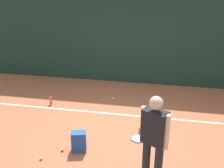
% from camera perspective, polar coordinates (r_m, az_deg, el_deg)
% --- Properties ---
extents(ground_plane, '(12.00, 12.00, 0.00)m').
position_cam_1_polar(ground_plane, '(6.73, -0.63, -9.18)').
color(ground_plane, '#9E5638').
extents(back_fence, '(10.00, 0.10, 2.78)m').
position_cam_1_polar(back_fence, '(8.93, 3.07, 8.78)').
color(back_fence, '#192D23').
rests_on(back_fence, ground).
extents(court_line, '(9.00, 0.05, 0.00)m').
position_cam_1_polar(court_line, '(7.38, 0.52, -6.03)').
color(court_line, white).
rests_on(court_line, ground).
extents(tennis_player, '(0.48, 0.38, 1.70)m').
position_cam_1_polar(tennis_player, '(4.79, 8.42, -10.44)').
color(tennis_player, black).
rests_on(tennis_player, ground).
extents(tennis_racket, '(0.33, 0.61, 0.03)m').
position_cam_1_polar(tennis_racket, '(6.46, 5.26, -10.73)').
color(tennis_racket, black).
rests_on(tennis_racket, ground).
extents(backpack, '(0.34, 0.33, 0.44)m').
position_cam_1_polar(backpack, '(6.01, -6.69, -11.38)').
color(backpack, '#1E478C').
rests_on(backpack, ground).
extents(tennis_ball_near_player, '(0.07, 0.07, 0.07)m').
position_cam_1_polar(tennis_ball_near_player, '(5.98, -14.07, -14.29)').
color(tennis_ball_near_player, '#CCE033').
rests_on(tennis_ball_near_player, ground).
extents(tennis_ball_by_fence, '(0.07, 0.07, 0.07)m').
position_cam_1_polar(tennis_ball_by_fence, '(8.11, 0.23, -2.96)').
color(tennis_ball_by_fence, '#CCE033').
rests_on(tennis_ball_by_fence, ground).
extents(tennis_ball_mid_court, '(0.07, 0.07, 0.07)m').
position_cam_1_polar(tennis_ball_mid_court, '(6.12, -9.95, -12.88)').
color(tennis_ball_mid_court, '#CCE033').
rests_on(tennis_ball_mid_court, ground).
extents(water_bottle, '(0.07, 0.07, 0.23)m').
position_cam_1_polar(water_bottle, '(7.99, -12.20, -3.30)').
color(water_bottle, '#D84C26').
rests_on(water_bottle, ground).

